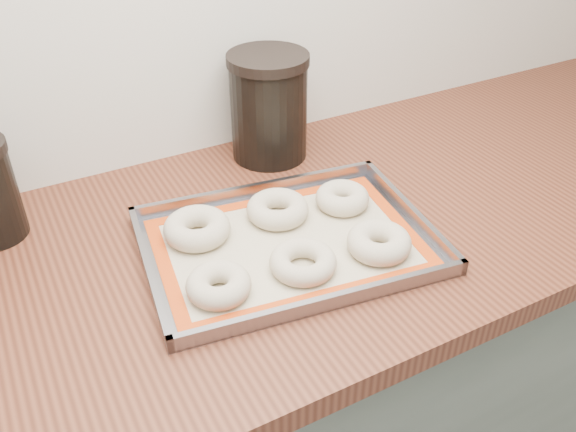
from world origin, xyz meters
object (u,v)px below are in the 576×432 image
baking_tray (288,243)px  bagel_front_right (379,242)px  bagel_back_left (197,228)px  bagel_front_left (219,285)px  bagel_back_mid (278,209)px  bagel_back_right (342,198)px  bagel_front_mid (303,262)px  canister_right (269,106)px

baking_tray → bagel_front_right: bearing=-36.3°
bagel_front_right → baking_tray: bearing=143.7°
bagel_front_right → bagel_back_left: 0.30m
bagel_front_left → bagel_back_mid: same height
bagel_front_left → bagel_back_right: same height
baking_tray → bagel_front_mid: size_ratio=4.84×
bagel_front_left → bagel_back_mid: bearing=38.8°
baking_tray → canister_right: 0.33m
baking_tray → bagel_front_left: (-0.15, -0.06, 0.02)m
bagel_back_left → canister_right: canister_right is taller
bagel_front_right → canister_right: size_ratio=0.49×
bagel_back_left → bagel_front_left: bearing=-99.0°
bagel_front_right → bagel_back_right: bagel_front_right is taller
baking_tray → bagel_back_right: size_ratio=5.30×
bagel_back_left → bagel_back_mid: bearing=-4.4°
baking_tray → bagel_front_mid: 0.07m
bagel_front_mid → bagel_back_left: 0.19m
bagel_front_left → bagel_front_right: (0.26, -0.03, 0.00)m
bagel_front_mid → baking_tray: bearing=80.9°
baking_tray → bagel_back_mid: size_ratio=4.69×
baking_tray → bagel_front_mid: bearing=-99.1°
bagel_back_left → bagel_back_mid: size_ratio=1.03×
bagel_front_left → bagel_back_right: bearing=21.3°
bagel_front_left → bagel_back_mid: 0.21m
bagel_front_left → bagel_front_mid: size_ratio=0.93×
bagel_back_left → canister_right: (0.24, 0.20, 0.08)m
baking_tray → canister_right: (0.11, 0.29, 0.10)m
canister_right → bagel_back_left: bearing=-139.2°
bagel_back_right → bagel_front_left: bearing=-158.7°
bagel_front_right → bagel_back_left: size_ratio=0.94×
bagel_back_left → bagel_back_right: 0.26m
bagel_front_left → bagel_front_mid: 0.13m
baking_tray → bagel_back_right: bagel_back_right is taller
bagel_front_mid → bagel_front_right: bearing=-7.6°
bagel_front_left → bagel_back_left: bearing=81.0°
baking_tray → bagel_front_left: bagel_front_left is taller
baking_tray → bagel_front_right: (0.12, -0.09, 0.02)m
bagel_front_mid → bagel_back_mid: bearing=77.8°
baking_tray → bagel_back_right: (0.14, 0.05, 0.02)m
baking_tray → bagel_front_mid: bagel_front_mid is taller
bagel_front_right → bagel_back_right: 0.14m
canister_right → bagel_front_right: bearing=-89.3°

